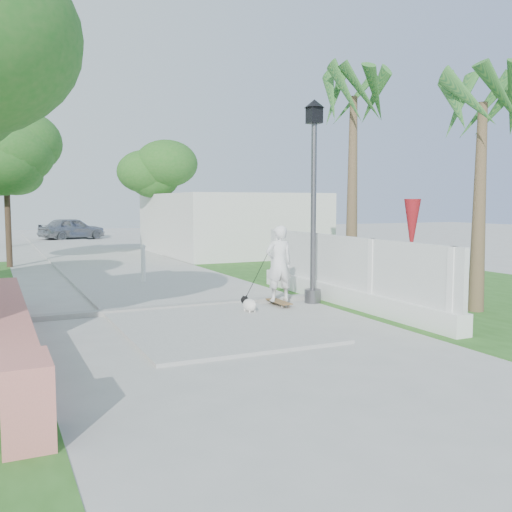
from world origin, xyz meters
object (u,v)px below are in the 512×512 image
dog (249,304)px  parked_car (72,228)px  bollard (143,263)px  street_lamp (314,193)px  patio_umbrella (412,227)px  skateboarder (269,269)px

dog → parked_car: size_ratio=0.14×
dog → parked_car: 25.70m
bollard → parked_car: bearing=88.1°
street_lamp → patio_umbrella: (1.90, -1.00, -0.74)m
patio_umbrella → skateboarder: bearing=163.6°
street_lamp → dog: street_lamp is taller
street_lamp → patio_umbrella: street_lamp is taller
parked_car → bollard: bearing=154.4°
bollard → patio_umbrella: (4.60, -5.50, 1.10)m
patio_umbrella → street_lamp: bearing=152.2°
street_lamp → parked_car: street_lamp is taller
bollard → dog: (0.86, -5.12, -0.38)m
patio_umbrella → skateboarder: patio_umbrella is taller
street_lamp → bollard: (-2.70, 4.50, -1.84)m
bollard → parked_car: (0.69, 20.57, 0.09)m
patio_umbrella → bollard: bearing=129.9°
dog → patio_umbrella: bearing=-12.8°
bollard → patio_umbrella: 7.25m
skateboarder → parked_car: bearing=-82.8°
street_lamp → skateboarder: bearing=-174.6°
bollard → dog: size_ratio=2.02×
patio_umbrella → parked_car: bearing=98.5°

